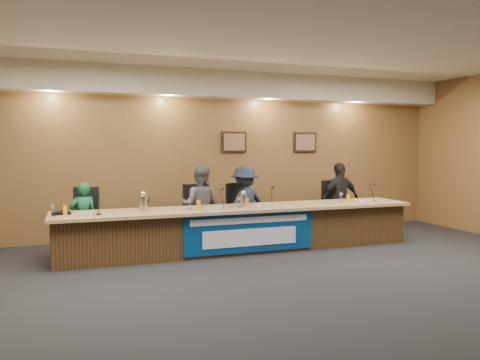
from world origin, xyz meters
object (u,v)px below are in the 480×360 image
object	(u,v)px
dais_body	(242,230)
speakerphone	(61,213)
banner	(250,232)
panelist_d	(340,199)
office_chair_c	(243,215)
office_chair_a	(83,224)
carafe_mid	(243,200)
panelist_c	(245,204)
panelist_b	(200,205)
office_chair_b	(199,218)
panelist_a	(83,218)
carafe_left	(143,203)
office_chair_d	(337,210)

from	to	relation	value
dais_body	speakerphone	bearing A→B (deg)	179.46
banner	speakerphone	distance (m)	2.91
speakerphone	panelist_d	bearing A→B (deg)	6.76
panelist_d	office_chair_c	world-z (taller)	panelist_d
office_chair_a	banner	bearing A→B (deg)	-8.85
office_chair_c	carafe_mid	world-z (taller)	carafe_mid
speakerphone	carafe_mid	bearing A→B (deg)	-1.65
carafe_mid	office_chair_c	bearing A→B (deg)	70.72
panelist_c	panelist_d	distance (m)	2.01
panelist_b	office_chair_b	xyz separation A→B (m)	(0.00, 0.10, -0.23)
panelist_c	carafe_mid	distance (m)	0.76
panelist_b	office_chair_a	size ratio (longest dim) A/B	2.97
carafe_mid	speakerphone	distance (m)	2.86
panelist_b	panelist_c	bearing A→B (deg)	-155.85
panelist_d	office_chair_a	bearing A→B (deg)	-5.86
panelist_a	dais_body	bearing A→B (deg)	158.16
panelist_a	panelist_d	size ratio (longest dim) A/B	0.82
dais_body	panelist_a	world-z (taller)	panelist_a
panelist_a	carafe_mid	xyz separation A→B (m)	(2.54, -0.69, 0.27)
carafe_left	carafe_mid	world-z (taller)	carafe_left
office_chair_c	carafe_mid	bearing A→B (deg)	-132.44
office_chair_b	speakerphone	bearing A→B (deg)	-173.41
banner	carafe_left	bearing A→B (deg)	164.63
speakerphone	office_chair_b	bearing A→B (deg)	17.21
carafe_mid	panelist_c	bearing A→B (deg)	68.18
panelist_c	banner	bearing A→B (deg)	53.18
panelist_b	carafe_left	size ratio (longest dim) A/B	5.94
dais_body	panelist_a	size ratio (longest dim) A/B	5.09
banner	office_chair_c	size ratio (longest dim) A/B	4.58
banner	office_chair_a	bearing A→B (deg)	155.50
panelist_c	office_chair_a	world-z (taller)	panelist_c
panelist_b	dais_body	bearing A→B (deg)	155.09
dais_body	carafe_mid	world-z (taller)	carafe_mid
banner	panelist_d	world-z (taller)	panelist_d
panelist_b	office_chair_c	size ratio (longest dim) A/B	2.97
dais_body	office_chair_c	xyz separation A→B (m)	(0.29, 0.74, 0.13)
panelist_a	speakerphone	bearing A→B (deg)	54.76
panelist_a	carafe_left	xyz separation A→B (m)	(0.89, -0.60, 0.28)
dais_body	panelist_d	size ratio (longest dim) A/B	4.15
panelist_d	dais_body	bearing A→B (deg)	10.80
dais_body	banner	size ratio (longest dim) A/B	2.73
office_chair_c	office_chair_d	world-z (taller)	same
carafe_left	speakerphone	xyz separation A→B (m)	(-1.21, -0.01, -0.10)
banner	office_chair_b	xyz separation A→B (m)	(-0.55, 1.15, 0.10)
panelist_c	carafe_left	world-z (taller)	panelist_c
dais_body	speakerphone	distance (m)	2.88
carafe_left	office_chair_d	bearing A→B (deg)	10.10
panelist_a	office_chair_d	xyz separation A→B (m)	(4.83, 0.10, -0.11)
panelist_a	panelist_d	world-z (taller)	panelist_d
panelist_a	speakerphone	size ratio (longest dim) A/B	3.69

